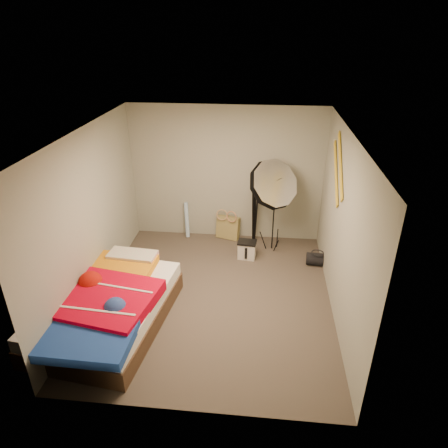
# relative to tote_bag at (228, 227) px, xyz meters

# --- Properties ---
(floor) EXTENTS (4.00, 4.00, 0.00)m
(floor) POSITION_rel_tote_bag_xyz_m (-0.04, -1.90, -0.22)
(floor) COLOR #494238
(floor) RESTS_ON ground
(ceiling) EXTENTS (4.00, 4.00, 0.00)m
(ceiling) POSITION_rel_tote_bag_xyz_m (-0.04, -1.90, 2.28)
(ceiling) COLOR silver
(ceiling) RESTS_ON wall_back
(wall_back) EXTENTS (3.50, 0.00, 3.50)m
(wall_back) POSITION_rel_tote_bag_xyz_m (-0.04, 0.10, 1.03)
(wall_back) COLOR gray
(wall_back) RESTS_ON floor
(wall_front) EXTENTS (3.50, 0.00, 3.50)m
(wall_front) POSITION_rel_tote_bag_xyz_m (-0.04, -3.90, 1.03)
(wall_front) COLOR gray
(wall_front) RESTS_ON floor
(wall_left) EXTENTS (0.00, 4.00, 4.00)m
(wall_left) POSITION_rel_tote_bag_xyz_m (-1.79, -1.90, 1.03)
(wall_left) COLOR gray
(wall_left) RESTS_ON floor
(wall_right) EXTENTS (0.00, 4.00, 4.00)m
(wall_right) POSITION_rel_tote_bag_xyz_m (1.71, -1.90, 1.03)
(wall_right) COLOR gray
(wall_right) RESTS_ON floor
(tote_bag) EXTENTS (0.48, 0.32, 0.45)m
(tote_bag) POSITION_rel_tote_bag_xyz_m (0.00, 0.00, 0.00)
(tote_bag) COLOR #A19457
(tote_bag) RESTS_ON floor
(wrapping_roll) EXTENTS (0.13, 0.21, 0.68)m
(wrapping_roll) POSITION_rel_tote_bag_xyz_m (-0.80, 0.00, 0.12)
(wrapping_roll) COLOR #5396D3
(wrapping_roll) RESTS_ON floor
(camera_case) EXTENTS (0.32, 0.24, 0.30)m
(camera_case) POSITION_rel_tote_bag_xyz_m (0.40, -0.70, -0.07)
(camera_case) COLOR beige
(camera_case) RESTS_ON floor
(duffel_bag) EXTENTS (0.37, 0.24, 0.22)m
(duffel_bag) POSITION_rel_tote_bag_xyz_m (1.61, -0.81, -0.11)
(duffel_bag) COLOR black
(duffel_bag) RESTS_ON floor
(wall_stripe_upper) EXTENTS (0.02, 0.91, 0.78)m
(wall_stripe_upper) POSITION_rel_tote_bag_xyz_m (1.69, -1.30, 1.73)
(wall_stripe_upper) COLOR gold
(wall_stripe_upper) RESTS_ON wall_right
(wall_stripe_lower) EXTENTS (0.02, 0.91, 0.78)m
(wall_stripe_lower) POSITION_rel_tote_bag_xyz_m (1.69, -1.05, 1.53)
(wall_stripe_lower) COLOR gold
(wall_stripe_lower) RESTS_ON wall_right
(bed) EXTENTS (1.70, 2.34, 0.61)m
(bed) POSITION_rel_tote_bag_xyz_m (-1.40, -2.63, 0.09)
(bed) COLOR #4A3222
(bed) RESTS_ON floor
(photo_umbrella) EXTENTS (0.90, 1.02, 1.83)m
(photo_umbrella) POSITION_rel_tote_bag_xyz_m (0.77, -0.50, 1.09)
(photo_umbrella) COLOR black
(photo_umbrella) RESTS_ON floor
(camera_tripod) EXTENTS (0.09, 0.09, 1.32)m
(camera_tripod) POSITION_rel_tote_bag_xyz_m (0.50, -0.08, 0.54)
(camera_tripod) COLOR black
(camera_tripod) RESTS_ON floor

